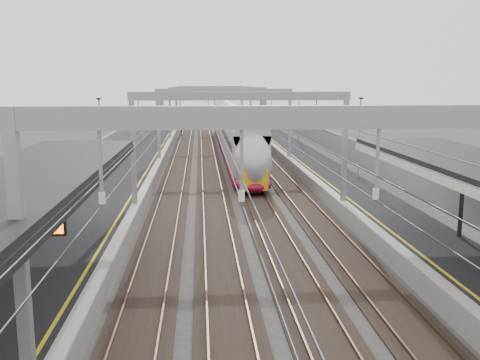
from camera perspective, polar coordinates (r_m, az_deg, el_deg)
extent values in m
cube|color=black|center=(55.19, -10.11, 2.20)|extent=(4.00, 120.00, 1.00)
cube|color=black|center=(55.87, 6.46, 2.40)|extent=(4.00, 120.00, 1.00)
cube|color=black|center=(55.01, -6.46, 1.79)|extent=(2.40, 140.00, 0.08)
cube|color=brown|center=(55.02, -7.21, 1.87)|extent=(0.07, 140.00, 0.14)
cube|color=brown|center=(54.97, -5.71, 1.89)|extent=(0.07, 140.00, 0.14)
cube|color=black|center=(54.97, -3.33, 1.83)|extent=(2.40, 140.00, 0.08)
cube|color=brown|center=(54.95, -4.09, 1.91)|extent=(0.07, 140.00, 0.14)
cube|color=brown|center=(54.98, -2.58, 1.93)|extent=(0.07, 140.00, 0.14)
cube|color=black|center=(55.10, -0.21, 1.87)|extent=(2.40, 140.00, 0.08)
cube|color=brown|center=(55.04, -0.96, 1.95)|extent=(0.07, 140.00, 0.14)
cube|color=brown|center=(55.14, 0.53, 1.97)|extent=(0.07, 140.00, 0.14)
cube|color=black|center=(55.39, 2.89, 1.90)|extent=(2.40, 140.00, 0.08)
cube|color=brown|center=(55.30, 2.15, 1.98)|extent=(0.07, 140.00, 0.14)
cube|color=brown|center=(55.48, 3.63, 2.00)|extent=(0.07, 140.00, 0.14)
cube|color=gray|center=(12.60, -22.38, -7.92)|extent=(0.28, 0.28, 6.60)
cube|color=gray|center=(11.65, 7.60, 6.65)|extent=(13.00, 0.25, 0.50)
cube|color=gray|center=(31.84, -11.35, 3.25)|extent=(0.28, 0.28, 6.60)
cube|color=gray|center=(32.77, 11.12, 3.46)|extent=(0.28, 0.28, 6.60)
cube|color=gray|center=(31.48, 0.05, 8.94)|extent=(13.00, 0.25, 0.50)
cube|color=gray|center=(51.66, -8.68, 5.95)|extent=(0.28, 0.28, 6.60)
cube|color=gray|center=(52.24, 5.31, 6.07)|extent=(0.28, 0.28, 6.60)
cube|color=gray|center=(51.44, -1.66, 9.44)|extent=(13.00, 0.25, 0.50)
cube|color=gray|center=(71.58, -7.49, 7.14)|extent=(0.28, 0.28, 6.60)
cube|color=gray|center=(72.00, 2.65, 7.23)|extent=(0.28, 0.28, 6.60)
cube|color=gray|center=(71.42, -2.42, 9.66)|extent=(13.00, 0.25, 0.50)
cube|color=gray|center=(91.54, -6.81, 7.81)|extent=(0.28, 0.28, 6.60)
cube|color=gray|center=(91.87, 1.14, 7.89)|extent=(0.28, 0.28, 6.60)
cube|color=gray|center=(91.41, -2.85, 9.78)|extent=(13.00, 0.25, 0.50)
cube|color=gray|center=(109.51, -6.42, 8.21)|extent=(0.28, 0.28, 6.60)
cube|color=gray|center=(109.79, 0.24, 8.27)|extent=(0.28, 0.28, 6.60)
cube|color=gray|center=(109.40, -3.10, 9.85)|extent=(13.00, 0.25, 0.50)
cylinder|color=#262628|center=(59.47, -6.39, 7.71)|extent=(0.03, 140.00, 0.03)
cylinder|color=#262628|center=(59.44, -3.48, 7.75)|extent=(0.03, 140.00, 0.03)
cylinder|color=#262628|center=(59.56, -0.56, 7.77)|extent=(0.03, 140.00, 0.03)
cylinder|color=#262628|center=(59.83, 2.33, 7.78)|extent=(0.03, 140.00, 0.03)
cylinder|color=black|center=(25.01, -21.22, -2.14)|extent=(0.20, 0.20, 4.00)
cube|color=black|center=(14.46, -21.16, -4.52)|extent=(1.60, 0.15, 0.55)
cube|color=#EE5804|center=(14.38, -21.25, -4.60)|extent=(1.50, 0.02, 0.42)
cylinder|color=black|center=(26.80, 22.61, -1.45)|extent=(0.20, 0.20, 4.00)
cube|color=gray|center=(109.42, -3.09, 9.25)|extent=(22.00, 2.20, 1.40)
cube|color=gray|center=(109.79, -8.61, 7.53)|extent=(1.00, 2.20, 6.20)
cube|color=gray|center=(110.24, 2.43, 7.65)|extent=(1.00, 2.20, 6.20)
cube|color=gray|center=(55.46, -13.44, 3.27)|extent=(0.30, 120.00, 3.20)
cube|color=gray|center=(56.42, 9.68, 3.52)|extent=(0.30, 120.00, 3.20)
cube|color=maroon|center=(52.24, 0.01, 2.05)|extent=(2.85, 24.27, 0.84)
cube|color=#9F9FA5|center=(52.00, 0.01, 4.24)|extent=(2.85, 24.27, 3.17)
cube|color=black|center=(43.94, 0.84, 0.05)|extent=(2.11, 2.53, 0.53)
cube|color=maroon|center=(76.72, -1.38, 4.67)|extent=(2.85, 24.27, 0.84)
cube|color=#9F9FA5|center=(76.55, -1.39, 6.16)|extent=(2.85, 24.27, 3.17)
cube|color=black|center=(68.32, -1.02, 3.70)|extent=(2.11, 2.53, 0.53)
ellipsoid|color=#9F9FA5|center=(39.83, 1.35, 1.93)|extent=(2.85, 5.49, 4.43)
cube|color=orange|center=(37.75, 1.68, 0.01)|extent=(1.79, 0.12, 1.58)
cube|color=black|center=(37.97, 1.62, 2.49)|extent=(1.69, 0.60, 0.99)
cylinder|color=black|center=(82.03, -6.28, 5.59)|extent=(0.12, 0.12, 3.00)
cube|color=black|center=(81.92, -6.31, 6.70)|extent=(0.32, 0.22, 0.75)
sphere|color=#0CE526|center=(81.78, -6.31, 6.80)|extent=(0.16, 0.16, 0.16)
cylinder|color=black|center=(83.23, -0.44, 5.72)|extent=(0.12, 0.12, 3.00)
cube|color=black|center=(83.12, -0.45, 6.82)|extent=(0.32, 0.22, 0.75)
sphere|color=red|center=(82.99, -0.44, 6.91)|extent=(0.16, 0.16, 0.16)
cylinder|color=black|center=(81.66, 1.19, 5.63)|extent=(0.12, 0.12, 3.00)
cube|color=black|center=(81.55, 1.19, 6.75)|extent=(0.32, 0.22, 0.75)
sphere|color=red|center=(81.41, 1.20, 6.85)|extent=(0.16, 0.16, 0.16)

